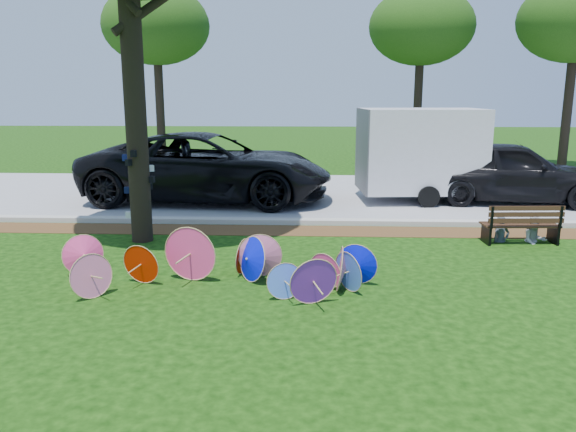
% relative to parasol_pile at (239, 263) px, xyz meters
% --- Properties ---
extents(ground, '(90.00, 90.00, 0.00)m').
position_rel_parasol_pile_xyz_m(ground, '(0.24, -0.75, -0.37)').
color(ground, black).
rests_on(ground, ground).
extents(mulch_strip, '(90.00, 1.00, 0.01)m').
position_rel_parasol_pile_xyz_m(mulch_strip, '(0.24, 3.75, -0.37)').
color(mulch_strip, '#472D16').
rests_on(mulch_strip, ground).
extents(curb, '(90.00, 0.30, 0.12)m').
position_rel_parasol_pile_xyz_m(curb, '(0.24, 4.45, -0.31)').
color(curb, '#B7B5AD').
rests_on(curb, ground).
extents(street, '(90.00, 8.00, 0.01)m').
position_rel_parasol_pile_xyz_m(street, '(0.24, 8.60, -0.37)').
color(street, gray).
rests_on(street, ground).
extents(parasol_pile, '(5.36, 1.98, 0.95)m').
position_rel_parasol_pile_xyz_m(parasol_pile, '(0.00, 0.00, 0.00)').
color(parasol_pile, '#FF3D85').
rests_on(parasol_pile, ground).
extents(black_van, '(7.29, 3.70, 1.98)m').
position_rel_parasol_pile_xyz_m(black_van, '(-1.85, 7.29, 0.61)').
color(black_van, black).
rests_on(black_van, ground).
extents(dark_pickup, '(5.50, 2.81, 1.79)m').
position_rel_parasol_pile_xyz_m(dark_pickup, '(6.77, 7.41, 0.52)').
color(dark_pickup, black).
rests_on(dark_pickup, ground).
extents(cargo_trailer, '(3.52, 2.39, 2.95)m').
position_rel_parasol_pile_xyz_m(cargo_trailer, '(4.28, 7.65, 1.10)').
color(cargo_trailer, silver).
rests_on(cargo_trailer, ground).
extents(park_bench, '(1.63, 0.70, 0.83)m').
position_rel_parasol_pile_xyz_m(park_bench, '(5.54, 2.94, 0.04)').
color(park_bench, black).
rests_on(park_bench, ground).
extents(person_left, '(0.45, 0.37, 1.07)m').
position_rel_parasol_pile_xyz_m(person_left, '(5.19, 2.99, 0.16)').
color(person_left, '#3A434F').
rests_on(person_left, ground).
extents(person_right, '(0.55, 0.44, 1.08)m').
position_rel_parasol_pile_xyz_m(person_right, '(5.89, 2.99, 0.17)').
color(person_right, '#B8B8C2').
rests_on(person_right, ground).
extents(bg_trees, '(20.90, 6.32, 7.40)m').
position_rel_parasol_pile_xyz_m(bg_trees, '(3.83, 15.18, 5.39)').
color(bg_trees, black).
rests_on(bg_trees, ground).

